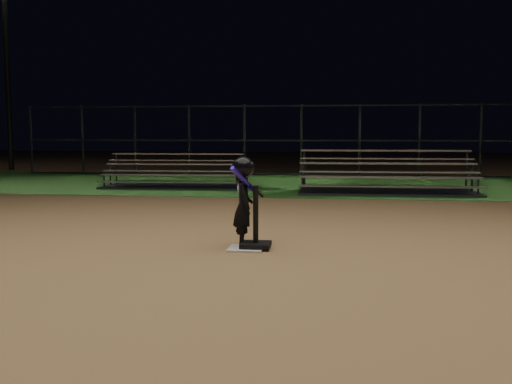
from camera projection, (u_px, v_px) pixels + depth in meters
name	position (u px, v px, depth m)	size (l,w,h in m)	color
ground	(246.00, 249.00, 7.58)	(80.00, 80.00, 0.00)	#987245
grass_strip	(295.00, 183.00, 17.44)	(60.00, 8.00, 0.01)	#1F4E19
home_plate	(246.00, 248.00, 7.58)	(0.45, 0.45, 0.02)	beige
batting_tee	(256.00, 236.00, 7.60)	(0.38, 0.38, 0.80)	black
child_batter	(243.00, 199.00, 7.65)	(0.45, 0.65, 1.20)	black
bleacher_left	(174.00, 180.00, 16.23)	(3.88, 2.02, 0.93)	silver
bleacher_right	(386.00, 184.00, 14.73)	(4.41, 2.21, 1.07)	#B6B7BC
backstop_fence	(301.00, 141.00, 20.28)	(20.08, 0.08, 2.50)	#38383D
light_pole_left	(6.00, 47.00, 23.39)	(0.90, 0.53, 8.30)	#2D2D30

